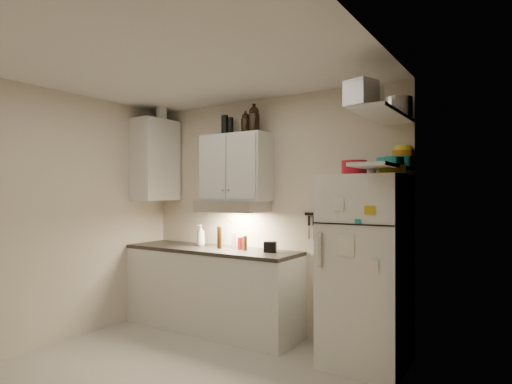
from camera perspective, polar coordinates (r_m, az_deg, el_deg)
The scene contains 36 objects.
floor at distance 3.91m, azimuth -11.20°, elevation -23.45°, with size 3.20×3.00×0.02m, color #B5B0A7.
ceiling at distance 3.75m, azimuth -11.17°, elevation 16.44°, with size 3.20×3.00×0.02m, color silver.
back_wall at distance 4.80m, azimuth 1.43°, elevation -3.01°, with size 3.20×0.02×2.60m, color beige.
left_wall at distance 4.86m, azimuth -25.00°, elevation -2.96°, with size 0.02×3.00×2.60m, color beige.
right_wall at distance 2.75m, azimuth 13.88°, elevation -5.13°, with size 0.02×3.00×2.60m, color beige.
base_cabinet at distance 4.98m, azimuth -6.03°, elevation -12.90°, with size 2.10×0.60×0.88m, color silver.
countertop at distance 4.90m, azimuth -6.03°, elevation -7.64°, with size 2.10×0.62×0.04m, color #292723.
upper_cabinet at distance 4.83m, azimuth -2.70°, elevation 3.24°, with size 0.80×0.33×0.75m, color silver.
side_cabinet at distance 5.48m, azimuth -13.28°, elevation 4.15°, with size 0.33×0.55×1.00m, color silver.
range_hood at distance 4.77m, azimuth -3.15°, elevation -1.95°, with size 0.76×0.46×0.12m, color silver.
fridge at distance 4.01m, azimuth 14.40°, elevation -10.04°, with size 0.70×0.68×1.70m, color silver.
shelf_hi at distance 3.82m, azimuth 16.62°, elevation 9.82°, with size 0.30×0.95×0.03m, color silver.
shelf_lo at distance 3.77m, azimuth 16.63°, elevation 3.22°, with size 0.30×0.95×0.03m, color silver.
knife_strip at distance 4.46m, azimuth 8.98°, elevation -2.97°, with size 0.42×0.02×0.03m, color black.
dutch_oven at distance 3.91m, azimuth 12.95°, elevation 3.16°, with size 0.22×0.22×0.13m, color #AF1425.
book_stack at distance 3.78m, azimuth 17.56°, elevation 2.96°, with size 0.21×0.26×0.09m, color #B59B16.
spice_jar at distance 3.86m, azimuth 15.25°, elevation 3.09°, with size 0.07×0.07×0.11m, color silver.
stock_pot at distance 4.11m, azimuth 18.41°, elevation 10.58°, with size 0.25×0.25×0.18m, color silver.
tin_a at distance 3.75m, azimuth 15.18°, elevation 11.72°, with size 0.19×0.17×0.19m, color #AAAAAD.
tin_b at distance 3.51m, azimuth 13.82°, elevation 12.64°, with size 0.20×0.20×0.20m, color #AAAAAD.
bowl_teal at distance 4.09m, azimuth 18.38°, elevation 3.83°, with size 0.24×0.24×0.09m, color teal.
bowl_orange at distance 4.14m, azimuth 19.03°, elevation 4.82°, with size 0.19×0.19×0.06m, color #C06B12.
bowl_yellow at distance 4.15m, azimuth 19.03°, elevation 5.54°, with size 0.15×0.15×0.05m, color yellow.
plates at distance 3.68m, azimuth 17.44°, elevation 3.97°, with size 0.22×0.22×0.05m, color teal.
growler_a at distance 4.76m, azimuth -1.42°, elevation 9.20°, with size 0.10×0.10×0.23m, color black, non-canonical shape.
growler_b at distance 4.74m, azimuth -0.27°, elevation 9.66°, with size 0.12×0.12×0.29m, color black, non-canonical shape.
thermos_a at distance 4.97m, azimuth -3.44°, elevation 8.70°, with size 0.07×0.07×0.21m, color black.
thermos_b at distance 4.98m, azimuth -4.19°, elevation 8.83°, with size 0.08×0.08×0.23m, color black.
side_jar at distance 5.51m, azimuth -12.51°, elevation 10.30°, with size 0.13×0.13×0.18m, color silver.
soap_bottle at distance 5.09m, azimuth -7.37°, elevation -5.58°, with size 0.11×0.11×0.28m, color silver.
pepper_mill at distance 4.66m, azimuth -1.49°, elevation -6.81°, with size 0.05×0.05×0.16m, color brown.
oil_bottle at distance 4.98m, azimuth -4.77°, elevation -5.87°, with size 0.05×0.05×0.25m, color #345D17.
vinegar_bottle at distance 4.82m, azimuth -4.90°, elevation -6.07°, with size 0.05×0.05×0.24m, color black.
clear_bottle at distance 4.81m, azimuth -2.97°, elevation -6.47°, with size 0.06×0.06×0.18m, color silver.
red_jar at distance 4.74m, azimuth -2.10°, elevation -6.84°, with size 0.07×0.07×0.13m, color #AF1425.
caddy at distance 4.52m, azimuth 1.91°, elevation -7.32°, with size 0.13×0.09×0.11m, color black.
Camera 1 is at (2.50, -2.59, 1.54)m, focal length 30.00 mm.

